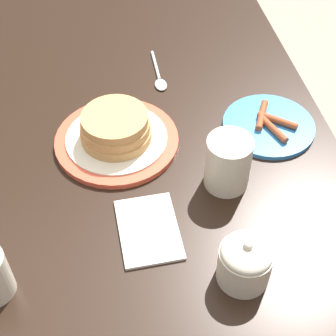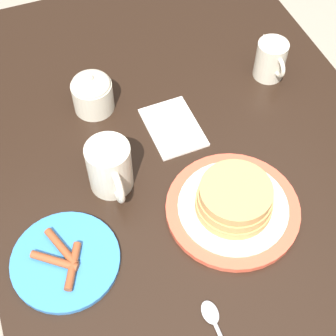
# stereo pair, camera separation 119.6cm
# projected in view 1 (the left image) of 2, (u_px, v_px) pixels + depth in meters

# --- Properties ---
(ground_plane) EXTENTS (8.00, 8.00, 0.00)m
(ground_plane) POSITION_uv_depth(u_px,v_px,m) (147.00, 331.00, 1.55)
(ground_plane) COLOR gray
(dining_table) EXTENTS (1.37, 0.81, 0.75)m
(dining_table) POSITION_uv_depth(u_px,v_px,m) (138.00, 202.00, 1.09)
(dining_table) COLOR black
(dining_table) RESTS_ON ground_plane
(pancake_plate) EXTENTS (0.25, 0.25, 0.07)m
(pancake_plate) POSITION_uv_depth(u_px,v_px,m) (116.00, 133.00, 1.01)
(pancake_plate) COLOR #DB5138
(pancake_plate) RESTS_ON dining_table
(side_plate_bacon) EXTENTS (0.19, 0.19, 0.02)m
(side_plate_bacon) POSITION_uv_depth(u_px,v_px,m) (269.00, 125.00, 1.06)
(side_plate_bacon) COLOR #337AC6
(side_plate_bacon) RESTS_ON dining_table
(coffee_mug) EXTENTS (0.12, 0.08, 0.10)m
(coffee_mug) POSITION_uv_depth(u_px,v_px,m) (227.00, 161.00, 0.92)
(coffee_mug) COLOR beige
(coffee_mug) RESTS_ON dining_table
(sugar_bowl) EXTENTS (0.08, 0.08, 0.09)m
(sugar_bowl) POSITION_uv_depth(u_px,v_px,m) (245.00, 261.00, 0.79)
(sugar_bowl) COLOR beige
(sugar_bowl) RESTS_ON dining_table
(napkin) EXTENTS (0.15, 0.10, 0.01)m
(napkin) POSITION_uv_depth(u_px,v_px,m) (148.00, 229.00, 0.88)
(napkin) COLOR silver
(napkin) RESTS_ON dining_table
(spoon) EXTENTS (0.15, 0.03, 0.01)m
(spoon) POSITION_uv_depth(u_px,v_px,m) (159.00, 78.00, 1.17)
(spoon) COLOR silver
(spoon) RESTS_ON dining_table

